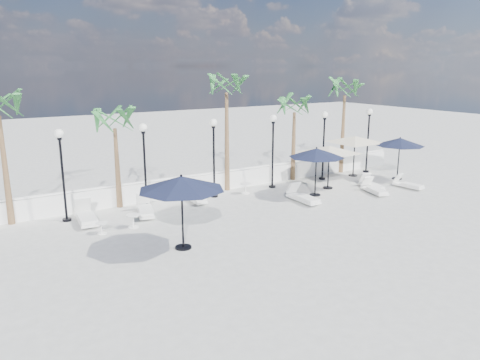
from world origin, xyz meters
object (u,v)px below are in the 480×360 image
lounger_3 (145,209)px  lounger_6 (374,189)px  parasol_navy_right (400,142)px  lounger_0 (86,216)px  parasol_cream_sq_a (355,136)px  parasol_cream_sq_b (330,146)px  lounger_2 (195,197)px  lounger_7 (408,184)px  lounger_5 (372,185)px  parasol_navy_left (181,183)px  parasol_navy_mid (316,153)px  lounger_4 (303,197)px

lounger_3 → lounger_6: size_ratio=1.11×
lounger_3 → parasol_navy_right: size_ratio=0.77×
lounger_0 → lounger_6: 13.88m
parasol_cream_sq_a → parasol_cream_sq_b: parasol_cream_sq_a is taller
lounger_2 → lounger_6: bearing=-20.4°
lounger_7 → lounger_2: bearing=154.5°
parasol_cream_sq_a → lounger_5: bearing=-116.8°
lounger_3 → lounger_5: bearing=4.9°
lounger_7 → parasol_navy_left: 13.90m
lounger_0 → lounger_5: bearing=-4.4°
lounger_5 → parasol_navy_right: 3.56m
parasol_navy_mid → parasol_navy_left: bearing=-161.4°
lounger_4 → lounger_5: bearing=1.2°
lounger_4 → parasol_navy_mid: 2.36m
lounger_6 → lounger_7: 2.34m
lounger_2 → parasol_navy_right: parasol_navy_right is taller
lounger_7 → parasol_navy_left: size_ratio=0.55×
parasol_navy_left → parasol_navy_right: 15.13m
lounger_4 → parasol_cream_sq_a: parasol_cream_sq_a is taller
parasol_navy_right → lounger_5: bearing=-165.1°
lounger_3 → parasol_navy_right: 14.76m
lounger_5 → parasol_cream_sq_b: bearing=160.3°
lounger_2 → lounger_6: lounger_6 is taller
parasol_cream_sq_b → lounger_6: bearing=-57.0°
lounger_3 → lounger_7: bearing=2.4°
lounger_7 → parasol_navy_mid: size_ratio=0.62×
lounger_4 → lounger_7: lounger_4 is taller
lounger_4 → lounger_7: size_ratio=1.18×
lounger_2 → parasol_navy_left: size_ratio=0.56×
lounger_5 → parasol_navy_mid: 3.92m
lounger_6 → parasol_navy_left: parasol_navy_left is taller
lounger_7 → lounger_0: bearing=161.5°
lounger_0 → lounger_2: 5.16m
lounger_4 → parasol_cream_sq_a: 6.91m
parasol_navy_mid → parasol_cream_sq_a: bearing=24.0°
lounger_2 → parasol_navy_left: parasol_navy_left is taller
lounger_4 → parasol_cream_sq_b: size_ratio=0.41×
lounger_0 → lounger_3: 2.45m
lounger_0 → parasol_navy_right: (17.01, -1.59, 1.86)m
parasol_navy_left → parasol_navy_mid: 9.02m
lounger_5 → parasol_cream_sq_b: (-1.88, 1.29, 2.03)m
lounger_3 → lounger_4: (7.05, -2.07, -0.00)m
lounger_6 → parasol_cream_sq_b: 3.13m
lounger_3 → parasol_navy_right: bearing=9.8°
lounger_2 → lounger_3: 2.80m
lounger_7 → parasol_cream_sq_a: parasol_cream_sq_a is taller
lounger_0 → lounger_7: size_ratio=1.31×
lounger_2 → lounger_4: lounger_4 is taller
lounger_5 → parasol_navy_left: (-11.91, -2.29, 2.15)m
lounger_0 → parasol_navy_mid: bearing=-4.2°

